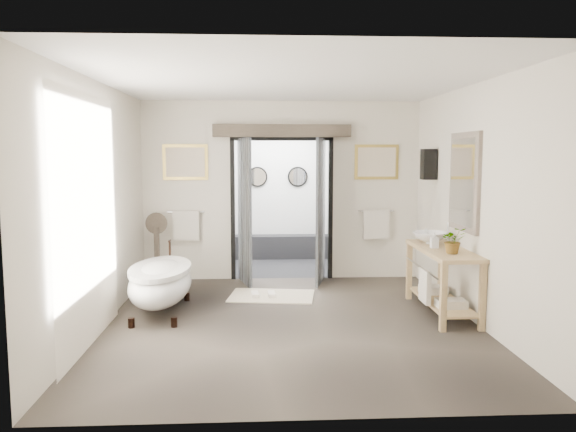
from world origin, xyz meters
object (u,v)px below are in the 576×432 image
object	(u,v)px
clawfoot_tub	(161,282)
rug	(272,296)
basin	(430,238)
vanity	(441,275)

from	to	relation	value
clawfoot_tub	rug	bearing A→B (deg)	28.26
clawfoot_tub	rug	size ratio (longest dim) A/B	1.43
rug	basin	bearing A→B (deg)	-16.16
clawfoot_tub	vanity	size ratio (longest dim) A/B	1.07
clawfoot_tub	vanity	xyz separation A→B (m)	(3.60, -0.21, 0.10)
rug	basin	distance (m)	2.39
vanity	basin	size ratio (longest dim) A/B	3.42
basin	rug	bearing A→B (deg)	-176.60
basin	vanity	bearing A→B (deg)	-65.01
vanity	rug	xyz separation A→B (m)	(-2.15, 0.99, -0.50)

